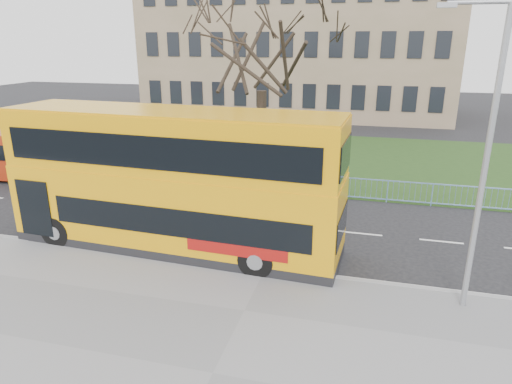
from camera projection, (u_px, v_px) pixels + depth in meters
ground at (275, 252)px, 16.66m from camera, size 120.00×120.00×0.00m
pavement at (213, 375)px, 10.44m from camera, size 80.00×10.50×0.12m
kerb at (265, 270)px, 15.21m from camera, size 80.00×0.20×0.14m
grass_verge at (322, 158)px, 29.78m from camera, size 80.00×15.40×0.08m
guard_railing at (304, 185)px, 22.55m from camera, size 40.00×0.12×1.10m
bare_tree at (262, 74)px, 24.79m from camera, size 7.74×7.74×11.06m
civic_building at (300, 44)px, 47.79m from camera, size 30.00×15.00×14.00m
yellow_bus at (173, 178)px, 16.20m from camera, size 12.15×3.48×5.04m
street_lamp at (483, 154)px, 11.72m from camera, size 1.72×0.18×8.13m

